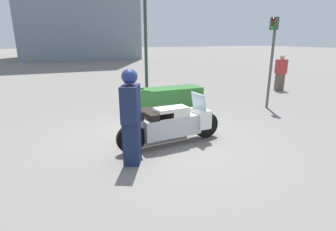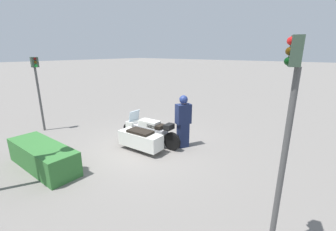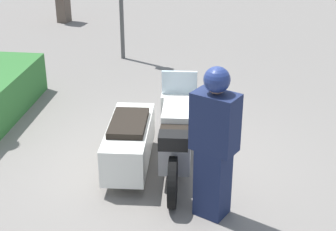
% 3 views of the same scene
% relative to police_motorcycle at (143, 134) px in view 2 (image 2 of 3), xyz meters
% --- Properties ---
extents(ground_plane, '(160.00, 160.00, 0.00)m').
position_rel_police_motorcycle_xyz_m(ground_plane, '(-0.17, -0.02, -0.46)').
color(ground_plane, slate).
extents(police_motorcycle, '(2.60, 1.19, 1.15)m').
position_rel_police_motorcycle_xyz_m(police_motorcycle, '(0.00, 0.00, 0.00)').
color(police_motorcycle, black).
rests_on(police_motorcycle, ground).
extents(officer_rider, '(0.50, 0.59, 1.86)m').
position_rel_police_motorcycle_xyz_m(officer_rider, '(-1.12, -0.88, 0.52)').
color(officer_rider, '#192347').
rests_on(officer_rider, ground).
extents(hedge_bush_curbside, '(2.67, 0.87, 0.71)m').
position_rel_police_motorcycle_xyz_m(hedge_bush_curbside, '(1.24, 2.86, -0.11)').
color(hedge_bush_curbside, '#337033').
rests_on(hedge_bush_curbside, ground).
extents(traffic_light_near, '(0.23, 0.26, 3.07)m').
position_rel_police_motorcycle_xyz_m(traffic_light_near, '(4.54, 1.35, 1.58)').
color(traffic_light_near, '#4C4C4C').
rests_on(traffic_light_near, ground).
extents(traffic_light_far, '(0.22, 0.29, 3.49)m').
position_rel_police_motorcycle_xyz_m(traffic_light_far, '(-4.74, 1.86, 1.83)').
color(traffic_light_far, '#4C4C4C').
rests_on(traffic_light_far, ground).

